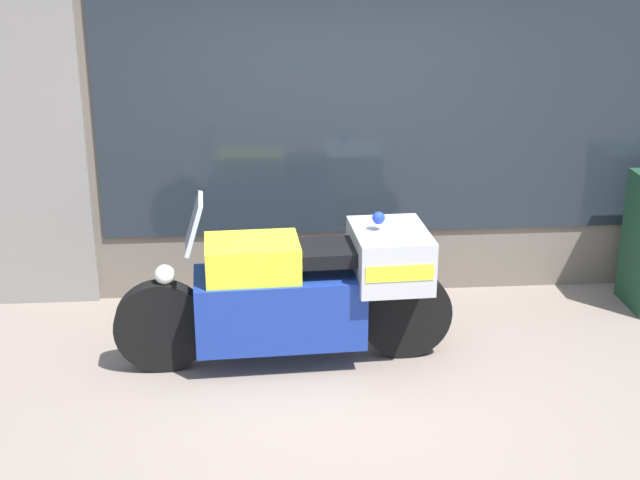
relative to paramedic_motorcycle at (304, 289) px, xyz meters
The scene contains 4 objects.
ground_plane 0.86m from the paramedic_motorcycle, 59.31° to the right, with size 60.00×60.00×0.00m, color gray.
shop_building 1.97m from the paramedic_motorcycle, 91.66° to the left, with size 5.61×0.55×3.82m.
window_display 1.61m from the paramedic_motorcycle, 65.25° to the left, with size 4.34×0.30×1.78m.
paramedic_motorcycle is the anchor object (origin of this frame).
Camera 1 is at (-0.66, -5.19, 3.01)m, focal length 50.00 mm.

